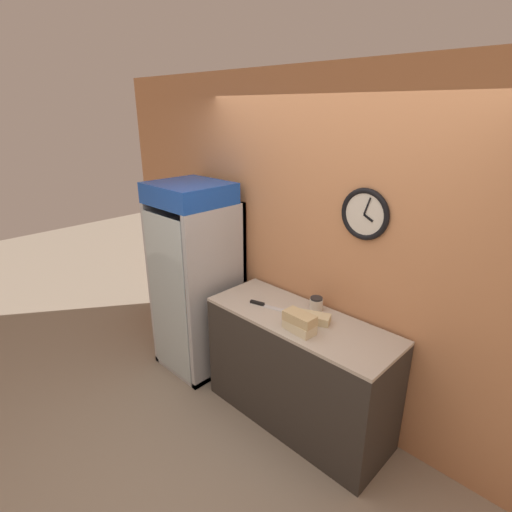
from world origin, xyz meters
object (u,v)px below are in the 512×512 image
object	(u,v)px
beverage_cooler	(200,270)
sandwich_flat_left	(313,318)
sandwich_stack_bottom	(299,327)
sandwich_stack_middle	(300,318)
chefs_knife	(265,305)
condiment_jar	(316,304)

from	to	relation	value
beverage_cooler	sandwich_flat_left	bearing A→B (deg)	1.44
sandwich_stack_bottom	sandwich_flat_left	bearing A→B (deg)	94.92
sandwich_stack_middle	chefs_knife	bearing A→B (deg)	166.19
sandwich_flat_left	condiment_jar	xyz separation A→B (m)	(-0.09, 0.16, 0.02)
beverage_cooler	sandwich_flat_left	distance (m)	1.29
sandwich_flat_left	sandwich_stack_bottom	bearing A→B (deg)	-85.08
beverage_cooler	condiment_jar	xyz separation A→B (m)	(1.20, 0.19, 0.01)
sandwich_stack_bottom	chefs_knife	distance (m)	0.44
sandwich_stack_middle	sandwich_flat_left	bearing A→B (deg)	94.92
sandwich_stack_bottom	sandwich_stack_middle	xyz separation A→B (m)	(0.00, 0.00, 0.07)
beverage_cooler	chefs_knife	xyz separation A→B (m)	(0.88, -0.04, -0.03)
beverage_cooler	sandwich_stack_middle	distance (m)	1.31
sandwich_flat_left	beverage_cooler	bearing A→B (deg)	-178.56
sandwich_flat_left	chefs_knife	world-z (taller)	sandwich_flat_left
chefs_knife	sandwich_flat_left	bearing A→B (deg)	9.63
chefs_knife	condiment_jar	xyz separation A→B (m)	(0.32, 0.23, 0.04)
beverage_cooler	sandwich_stack_bottom	world-z (taller)	beverage_cooler
beverage_cooler	chefs_knife	bearing A→B (deg)	-2.46
sandwich_flat_left	chefs_knife	bearing A→B (deg)	-170.37
sandwich_stack_bottom	sandwich_stack_middle	bearing A→B (deg)	0.00
condiment_jar	chefs_knife	bearing A→B (deg)	-144.44
sandwich_flat_left	sandwich_stack_middle	bearing A→B (deg)	-85.08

